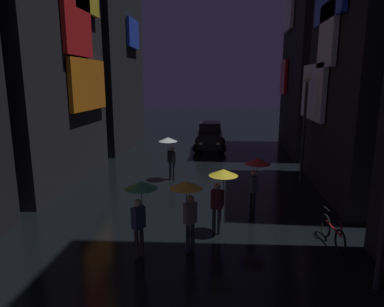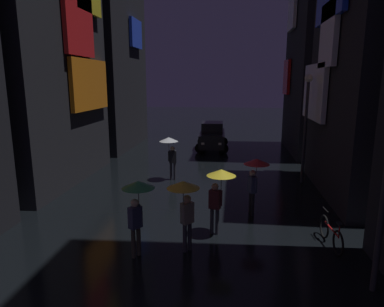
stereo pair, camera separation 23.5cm
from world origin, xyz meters
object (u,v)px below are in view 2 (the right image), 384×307
Objects in this scene: pedestrian_midstreet_left_red at (255,171)px; car_distant at (212,136)px; pedestrian_midstreet_centre_green at (137,198)px; pedestrian_near_crossing_clear at (170,146)px; streetlamp_right_far at (306,115)px; bicycle_parked_at_storefront at (331,234)px; pedestrian_foreground_right_yellow at (219,183)px; pedestrian_far_right_yellow at (185,196)px.

pedestrian_midstreet_left_red is 0.50× the size of car_distant.
pedestrian_near_crossing_clear is at bearing 93.61° from pedestrian_midstreet_centre_green.
streetlamp_right_far is (2.51, 4.48, 1.53)m from pedestrian_midstreet_left_red.
pedestrian_foreground_right_yellow is at bearing 172.84° from bicycle_parked_at_storefront.
streetlamp_right_far is at bearing 58.90° from pedestrian_foreground_right_yellow.
streetlamp_right_far reaches higher than pedestrian_near_crossing_clear.
streetlamp_right_far reaches higher than car_distant.
pedestrian_foreground_right_yellow is 1.00× the size of pedestrian_midstreet_left_red.
pedestrian_foreground_right_yellow is 0.50× the size of car_distant.
pedestrian_midstreet_centre_green is 0.42× the size of streetlamp_right_far.
streetlamp_right_far is (4.59, 7.44, 1.53)m from pedestrian_far_right_yellow.
pedestrian_midstreet_left_red is 5.36m from streetlamp_right_far.
pedestrian_midstreet_centre_green is at bearing -86.39° from pedestrian_near_crossing_clear.
pedestrian_midstreet_centre_green is at bearing -143.80° from pedestrian_foreground_right_yellow.
pedestrian_midstreet_left_red is 0.42× the size of streetlamp_right_far.
car_distant is 9.19m from streetlamp_right_far.
pedestrian_near_crossing_clear is 0.42× the size of streetlamp_right_far.
pedestrian_midstreet_centre_green is at bearing -94.03° from car_distant.
pedestrian_midstreet_left_red is 4.63m from pedestrian_midstreet_centre_green.
pedestrian_foreground_right_yellow is at bearing -121.10° from streetlamp_right_far.
car_distant is 0.83× the size of streetlamp_right_far.
bicycle_parked_at_storefront is at bearing 12.07° from pedestrian_far_right_yellow.
pedestrian_near_crossing_clear is at bearing -176.56° from streetlamp_right_far.
car_distant is at bearing 122.35° from streetlamp_right_far.
streetlamp_right_far is (4.77, -7.53, 2.27)m from car_distant.
car_distant is at bearing 107.25° from bicycle_parked_at_storefront.
pedestrian_foreground_right_yellow and pedestrian_far_right_yellow have the same top height.
pedestrian_near_crossing_clear is at bearing 133.75° from bicycle_parked_at_storefront.
bicycle_parked_at_storefront is (2.11, -2.07, -1.28)m from pedestrian_midstreet_left_red.
streetlamp_right_far is (3.70, 6.13, 1.53)m from pedestrian_foreground_right_yellow.
pedestrian_midstreet_left_red and pedestrian_midstreet_centre_green have the same top height.
streetlamp_right_far is (5.84, 7.70, 1.53)m from pedestrian_midstreet_centre_green.
pedestrian_midstreet_centre_green is at bearing -168.42° from pedestrian_far_right_yellow.
pedestrian_far_right_yellow and pedestrian_midstreet_centre_green have the same top height.
pedestrian_near_crossing_clear is 8.63m from bicycle_parked_at_storefront.
pedestrian_far_right_yellow is (-2.07, -2.96, 0.00)m from pedestrian_midstreet_left_red.
pedestrian_midstreet_left_red and pedestrian_far_right_yellow have the same top height.
pedestrian_midstreet_centre_green is 0.50× the size of car_distant.
streetlamp_right_far is (6.30, 0.38, 1.53)m from pedestrian_near_crossing_clear.
pedestrian_foreground_right_yellow is at bearing 55.90° from pedestrian_far_right_yellow.
pedestrian_foreground_right_yellow reaches higher than bicycle_parked_at_storefront.
pedestrian_foreground_right_yellow is 2.03m from pedestrian_midstreet_left_red.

